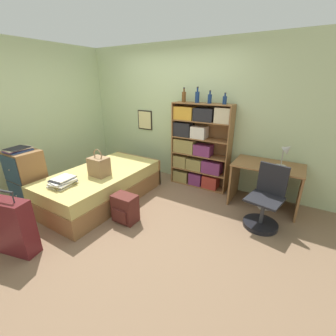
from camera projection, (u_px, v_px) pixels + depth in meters
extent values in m
plane|color=#84664C|center=(130.00, 208.00, 3.65)|extent=(14.00, 14.00, 0.00)
cube|color=beige|center=(178.00, 115.00, 4.43)|extent=(10.00, 0.06, 2.60)
cube|color=black|center=(145.00, 120.00, 4.84)|extent=(0.36, 0.02, 0.40)
cube|color=beige|center=(145.00, 120.00, 4.83)|extent=(0.32, 0.01, 0.36)
cube|color=beige|center=(39.00, 117.00, 4.20)|extent=(0.06, 10.00, 2.60)
cube|color=olive|center=(102.00, 191.00, 3.89)|extent=(1.10, 2.02, 0.30)
cube|color=tan|center=(101.00, 177.00, 3.80)|extent=(1.07, 1.99, 0.21)
cube|color=olive|center=(138.00, 167.00, 4.64)|extent=(1.10, 0.04, 0.51)
cube|color=#93704C|center=(99.00, 167.00, 3.56)|extent=(0.29, 0.23, 0.30)
torus|color=#93704C|center=(98.00, 155.00, 3.49)|extent=(0.18, 0.02, 0.18)
cube|color=silver|center=(63.00, 185.00, 3.27)|extent=(0.32, 0.36, 0.02)
cube|color=#99894C|center=(63.00, 184.00, 3.26)|extent=(0.30, 0.35, 0.02)
cube|color=#232328|center=(64.00, 182.00, 3.27)|extent=(0.28, 0.30, 0.01)
cube|color=silver|center=(63.00, 182.00, 3.24)|extent=(0.31, 0.37, 0.02)
cube|color=silver|center=(63.00, 181.00, 3.24)|extent=(0.22, 0.36, 0.01)
cube|color=silver|center=(62.00, 180.00, 3.23)|extent=(0.29, 0.35, 0.02)
cube|color=#232328|center=(63.00, 179.00, 3.25)|extent=(0.27, 0.33, 0.01)
cube|color=silver|center=(63.00, 178.00, 3.24)|extent=(0.25, 0.29, 0.02)
cube|color=#5B191E|center=(12.00, 227.00, 2.60)|extent=(0.55, 0.32, 0.69)
cylinder|color=#2D2D33|center=(13.00, 198.00, 2.41)|extent=(0.01, 0.01, 0.12)
cube|color=#2D2D33|center=(2.00, 191.00, 2.43)|extent=(0.31, 0.10, 0.02)
cube|color=olive|center=(28.00, 178.00, 3.62)|extent=(0.51, 0.41, 0.92)
cube|color=#284256|center=(17.00, 196.00, 3.53)|extent=(0.47, 0.01, 0.42)
sphere|color=#B2A893|center=(16.00, 196.00, 3.52)|extent=(0.02, 0.02, 0.02)
cube|color=#284256|center=(10.00, 170.00, 3.37)|extent=(0.47, 0.01, 0.42)
sphere|color=#B2A893|center=(9.00, 170.00, 3.36)|extent=(0.02, 0.02, 0.02)
cube|color=#334C84|center=(18.00, 151.00, 3.43)|extent=(0.32, 0.34, 0.02)
cube|color=#7A336B|center=(18.00, 150.00, 3.43)|extent=(0.21, 0.35, 0.01)
cube|color=beige|center=(18.00, 149.00, 3.42)|extent=(0.24, 0.37, 0.01)
cube|color=#232328|center=(17.00, 148.00, 3.40)|extent=(0.29, 0.32, 0.01)
cube|color=olive|center=(175.00, 143.00, 4.43)|extent=(0.02, 0.30, 1.57)
cube|color=olive|center=(229.00, 151.00, 3.91)|extent=(0.02, 0.30, 1.57)
cube|color=olive|center=(204.00, 145.00, 4.29)|extent=(1.10, 0.01, 1.57)
cube|color=olive|center=(199.00, 184.00, 4.45)|extent=(1.06, 0.30, 0.02)
cube|color=olive|center=(199.00, 170.00, 4.34)|extent=(1.06, 0.30, 0.02)
cube|color=olive|center=(200.00, 155.00, 4.23)|extent=(1.06, 0.30, 0.02)
cube|color=olive|center=(201.00, 138.00, 4.12)|extent=(1.06, 0.30, 0.02)
cube|color=olive|center=(202.00, 121.00, 4.00)|extent=(1.06, 0.30, 0.02)
cube|color=olive|center=(203.00, 104.00, 3.89)|extent=(1.06, 0.30, 0.02)
cube|color=#99894C|center=(182.00, 175.00, 4.58)|extent=(0.31, 0.23, 0.22)
cube|color=#7A336B|center=(196.00, 178.00, 4.42)|extent=(0.25, 0.23, 0.23)
cube|color=#B2382D|center=(211.00, 181.00, 4.28)|extent=(0.28, 0.23, 0.24)
cube|color=#99894C|center=(182.00, 161.00, 4.47)|extent=(0.27, 0.23, 0.23)
cube|color=#99894C|center=(195.00, 164.00, 4.33)|extent=(0.31, 0.23, 0.22)
cube|color=#7A336B|center=(212.00, 167.00, 4.16)|extent=(0.35, 0.23, 0.23)
cube|color=#99894C|center=(185.00, 146.00, 4.32)|extent=(0.41, 0.23, 0.26)
cube|color=#7A336B|center=(203.00, 150.00, 4.15)|extent=(0.32, 0.23, 0.20)
cube|color=#232328|center=(184.00, 129.00, 4.23)|extent=(0.33, 0.23, 0.26)
cube|color=silver|center=(199.00, 132.00, 4.08)|extent=(0.27, 0.23, 0.21)
cube|color=gold|center=(185.00, 113.00, 4.11)|extent=(0.37, 0.23, 0.23)
cube|color=#232328|center=(204.00, 115.00, 3.93)|extent=(0.35, 0.23, 0.22)
cube|color=beige|center=(224.00, 115.00, 3.75)|extent=(0.26, 0.23, 0.25)
cylinder|color=brown|center=(184.00, 97.00, 4.04)|extent=(0.07, 0.07, 0.18)
cylinder|color=brown|center=(184.00, 90.00, 4.00)|extent=(0.03, 0.03, 0.06)
cylinder|color=#232328|center=(184.00, 88.00, 3.98)|extent=(0.03, 0.03, 0.02)
cylinder|color=navy|center=(197.00, 97.00, 3.91)|extent=(0.08, 0.08, 0.19)
cylinder|color=navy|center=(198.00, 90.00, 3.86)|extent=(0.03, 0.03, 0.06)
cylinder|color=#232328|center=(198.00, 87.00, 3.85)|extent=(0.03, 0.03, 0.02)
cylinder|color=navy|center=(210.00, 99.00, 3.80)|extent=(0.07, 0.07, 0.15)
cylinder|color=navy|center=(210.00, 93.00, 3.76)|extent=(0.03, 0.03, 0.05)
cylinder|color=#232328|center=(210.00, 91.00, 3.75)|extent=(0.03, 0.03, 0.02)
cylinder|color=navy|center=(225.00, 100.00, 3.67)|extent=(0.07, 0.07, 0.13)
cylinder|color=navy|center=(225.00, 95.00, 3.64)|extent=(0.03, 0.03, 0.04)
cylinder|color=#232328|center=(225.00, 93.00, 3.63)|extent=(0.03, 0.03, 0.01)
cube|color=olive|center=(268.00, 165.00, 3.48)|extent=(1.03, 0.63, 0.02)
cube|color=olive|center=(234.00, 180.00, 3.85)|extent=(0.03, 0.59, 0.69)
cube|color=olive|center=(300.00, 194.00, 3.37)|extent=(0.03, 0.59, 0.69)
cylinder|color=#ADA89E|center=(281.00, 166.00, 3.40)|extent=(0.16, 0.16, 0.02)
cylinder|color=#ADA89E|center=(282.00, 158.00, 3.35)|extent=(0.02, 0.02, 0.25)
cone|color=#ADA89E|center=(288.00, 148.00, 3.28)|extent=(0.17, 0.13, 0.17)
cylinder|color=black|center=(260.00, 224.00, 3.18)|extent=(0.47, 0.47, 0.06)
cylinder|color=#333338|center=(262.00, 213.00, 3.12)|extent=(0.05, 0.05, 0.41)
cube|color=black|center=(264.00, 199.00, 3.04)|extent=(0.50, 0.50, 0.03)
cube|color=black|center=(273.00, 179.00, 3.09)|extent=(0.39, 0.11, 0.44)
cube|color=#56231E|center=(125.00, 208.00, 3.25)|extent=(0.35, 0.23, 0.41)
cube|color=#56231E|center=(119.00, 216.00, 3.17)|extent=(0.24, 0.03, 0.19)
cylinder|color=#B7B2A8|center=(266.00, 199.00, 3.61)|extent=(0.22, 0.22, 0.30)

